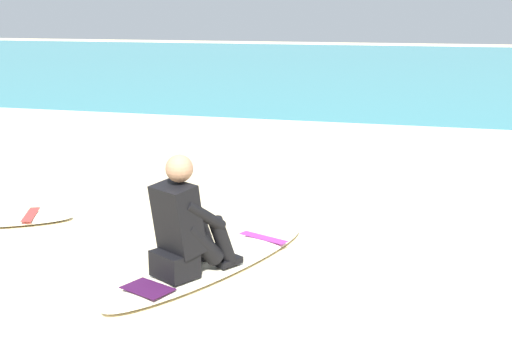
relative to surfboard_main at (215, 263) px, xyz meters
The scene contains 5 objects.
ground_plane 0.59m from the surfboard_main, 86.74° to the right, with size 80.00×80.00×0.00m, color beige.
sea 20.12m from the surfboard_main, 89.90° to the left, with size 80.00×28.00×0.10m, color teal.
breaking_foam 6.42m from the surfboard_main, 89.70° to the left, with size 80.00×0.90×0.11m, color white.
surfboard_main is the anchor object (origin of this frame).
surfer_seated 0.53m from the surfboard_main, 109.28° to the right, with size 0.63×0.77×0.95m.
Camera 1 is at (1.68, -4.31, 2.07)m, focal length 46.86 mm.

